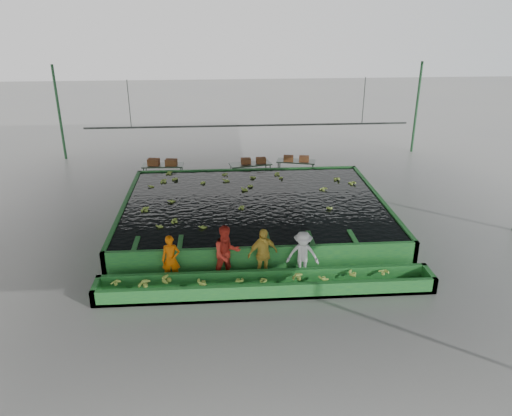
{
  "coord_description": "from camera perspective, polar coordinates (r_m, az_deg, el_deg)",
  "views": [
    {
      "loc": [
        -1.23,
        -16.26,
        7.99
      ],
      "look_at": [
        0.0,
        0.5,
        1.0
      ],
      "focal_mm": 35.0,
      "sensor_mm": 36.0,
      "label": 1
    }
  ],
  "objects": [
    {
      "name": "packing_table_mid",
      "position": [
        23.81,
        -0.64,
        4.11
      ],
      "size": [
        2.06,
        1.17,
        0.88
      ],
      "primitive_type": null,
      "rotation": [
        0.0,
        0.0,
        0.21
      ],
      "color": "#59605B",
      "rests_on": "ground"
    },
    {
      "name": "cableway_rail",
      "position": [
        21.87,
        -0.87,
        9.4
      ],
      "size": [
        0.08,
        0.08,
        14.0
      ],
      "primitive_type": "cylinder",
      "color": "#59605B",
      "rests_on": "shed_roof"
    },
    {
      "name": "floating_bananas",
      "position": [
        19.92,
        -0.38,
        1.59
      ],
      "size": [
        8.2,
        5.59,
        0.11
      ],
      "primitive_type": null,
      "color": "#A2C646",
      "rests_on": "tank_water"
    },
    {
      "name": "packing_table_left",
      "position": [
        24.07,
        -10.52,
        3.91
      ],
      "size": [
        1.93,
        0.81,
        0.87
      ],
      "primitive_type": null,
      "rotation": [
        0.0,
        0.0,
        -0.03
      ],
      "color": "#59605B",
      "rests_on": "ground"
    },
    {
      "name": "box_stack_right",
      "position": [
        24.25,
        4.61,
        5.36
      ],
      "size": [
        1.26,
        0.54,
        0.26
      ],
      "primitive_type": null,
      "rotation": [
        0.0,
        0.0,
        -0.17
      ],
      "color": "brown",
      "rests_on": "packing_table_right"
    },
    {
      "name": "worker_c",
      "position": [
        15.28,
        0.77,
        -5.29
      ],
      "size": [
        1.07,
        0.75,
        1.69
      ],
      "primitive_type": "imported",
      "rotation": [
        0.0,
        0.0,
        0.38
      ],
      "color": "gold",
      "rests_on": "ground"
    },
    {
      "name": "shed_roof",
      "position": [
        16.57,
        0.13,
        12.19
      ],
      "size": [
        20.0,
        22.0,
        0.04
      ],
      "primitive_type": "cube",
      "color": "slate",
      "rests_on": "shed_posts"
    },
    {
      "name": "shed_posts",
      "position": [
        17.2,
        0.12,
        3.98
      ],
      "size": [
        20.0,
        22.0,
        5.0
      ],
      "primitive_type": null,
      "color": "#2C6238",
      "rests_on": "ground"
    },
    {
      "name": "flotation_tank",
      "position": [
        19.33,
        -0.22,
        -0.37
      ],
      "size": [
        10.0,
        8.0,
        0.9
      ],
      "primitive_type": null,
      "color": "#25722C",
      "rests_on": "ground"
    },
    {
      "name": "rail_hanger_right",
      "position": [
        22.51,
        12.21,
        11.88
      ],
      "size": [
        0.04,
        0.04,
        2.0
      ],
      "primitive_type": "cylinder",
      "color": "#59605B",
      "rests_on": "shed_roof"
    },
    {
      "name": "sorting_trough",
      "position": [
        14.89,
        1.17,
        -8.75
      ],
      "size": [
        10.0,
        1.0,
        0.5
      ],
      "primitive_type": null,
      "color": "#25722C",
      "rests_on": "ground"
    },
    {
      "name": "rail_hanger_left",
      "position": [
        21.95,
        -14.3,
        11.44
      ],
      "size": [
        0.04,
        0.04,
        2.0
      ],
      "primitive_type": "cylinder",
      "color": "#59605B",
      "rests_on": "shed_roof"
    },
    {
      "name": "worker_b",
      "position": [
        15.21,
        -3.38,
        -5.23
      ],
      "size": [
        1.05,
        0.93,
        1.81
      ],
      "primitive_type": "imported",
      "rotation": [
        0.0,
        0.0,
        0.32
      ],
      "color": "red",
      "rests_on": "ground"
    },
    {
      "name": "packing_table_right",
      "position": [
        24.46,
        4.57,
        4.49
      ],
      "size": [
        1.96,
        1.16,
        0.84
      ],
      "primitive_type": null,
      "rotation": [
        0.0,
        0.0,
        -0.25
      ],
      "color": "#59605B",
      "rests_on": "ground"
    },
    {
      "name": "trough_bananas",
      "position": [
        14.81,
        1.17,
        -8.25
      ],
      "size": [
        9.12,
        0.61,
        0.12
      ],
      "primitive_type": null,
      "color": "#A2C646",
      "rests_on": "sorting_trough"
    },
    {
      "name": "box_stack_mid",
      "position": [
        23.71,
        -0.3,
        5.15
      ],
      "size": [
        1.2,
        0.41,
        0.25
      ],
      "primitive_type": null,
      "rotation": [
        0.0,
        0.0,
        0.07
      ],
      "color": "brown",
      "rests_on": "packing_table_mid"
    },
    {
      "name": "box_stack_left",
      "position": [
        23.86,
        -10.63,
        4.83
      ],
      "size": [
        1.4,
        0.58,
        0.29
      ],
      "primitive_type": null,
      "rotation": [
        0.0,
        0.0,
        -0.15
      ],
      "color": "brown",
      "rests_on": "packing_table_left"
    },
    {
      "name": "tank_water",
      "position": [
        19.18,
        -0.22,
        0.73
      ],
      "size": [
        9.7,
        7.7,
        0.0
      ],
      "primitive_type": "cube",
      "color": "black",
      "rests_on": "flotation_tank"
    },
    {
      "name": "worker_d",
      "position": [
        15.46,
        5.35,
        -5.35
      ],
      "size": [
        1.08,
        0.72,
        1.55
      ],
      "primitive_type": "imported",
      "rotation": [
        0.0,
        0.0,
        -0.16
      ],
      "color": "silver",
      "rests_on": "ground"
    },
    {
      "name": "worker_a",
      "position": [
        15.36,
        -9.69,
        -5.82
      ],
      "size": [
        0.57,
        0.38,
        1.54
      ],
      "primitive_type": "imported",
      "rotation": [
        0.0,
        0.0,
        0.02
      ],
      "color": "#D05705",
      "rests_on": "ground"
    },
    {
      "name": "ground",
      "position": [
        18.16,
        0.12,
        -3.52
      ],
      "size": [
        80.0,
        80.0,
        0.0
      ],
      "primitive_type": "plane",
      "color": "gray",
      "rests_on": "ground"
    }
  ]
}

